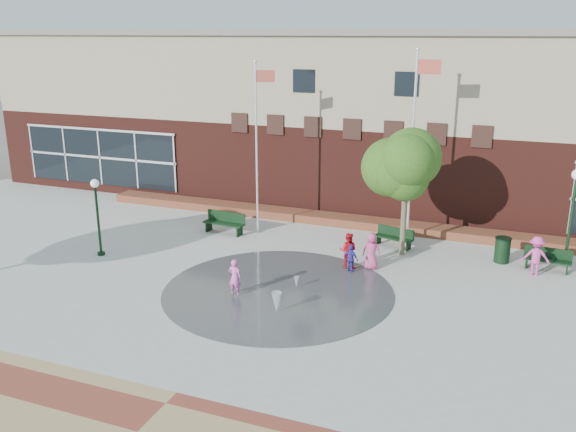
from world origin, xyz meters
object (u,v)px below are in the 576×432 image
(bench_left, at_px, (224,227))
(trash_can, at_px, (502,250))
(flagpole_right, at_px, (414,139))
(child_splash, at_px, (235,277))
(flagpole_left, at_px, (257,140))

(bench_left, xyz_separation_m, trash_can, (12.31, 0.79, 0.22))
(bench_left, height_order, trash_can, trash_can)
(flagpole_right, distance_m, trash_can, 5.85)
(flagpole_right, height_order, bench_left, flagpole_right)
(flagpole_right, relative_size, bench_left, 4.14)
(flagpole_right, xyz_separation_m, child_splash, (-4.74, -7.69, -4.06))
(flagpole_left, height_order, flagpole_right, flagpole_right)
(bench_left, relative_size, trash_can, 1.91)
(trash_can, bearing_deg, child_splash, -141.69)
(trash_can, xyz_separation_m, child_splash, (-8.74, -6.90, 0.14))
(trash_can, bearing_deg, flagpole_right, 168.88)
(flagpole_left, distance_m, bench_left, 4.38)
(child_splash, bearing_deg, flagpole_right, -118.88)
(flagpole_right, bearing_deg, trash_can, -15.65)
(flagpole_left, bearing_deg, bench_left, -173.75)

